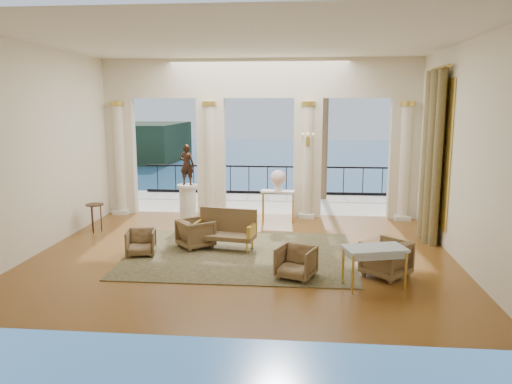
# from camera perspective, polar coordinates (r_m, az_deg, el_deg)

# --- Properties ---
(floor) EXTENTS (9.00, 9.00, 0.00)m
(floor) POSITION_cam_1_polar(r_m,az_deg,el_deg) (11.05, -1.44, -7.04)
(floor) COLOR #492C13
(floor) RESTS_ON ground
(room_walls) EXTENTS (9.00, 9.00, 9.00)m
(room_walls) POSITION_cam_1_polar(r_m,az_deg,el_deg) (9.46, -2.33, 7.81)
(room_walls) COLOR #F3EBCC
(room_walls) RESTS_ON ground
(arcade) EXTENTS (9.00, 0.56, 4.50)m
(arcade) POSITION_cam_1_polar(r_m,az_deg,el_deg) (14.37, 0.34, 7.42)
(arcade) COLOR beige
(arcade) RESTS_ON ground
(terrace) EXTENTS (10.00, 3.60, 0.10)m
(terrace) POSITION_cam_1_polar(r_m,az_deg,el_deg) (16.66, 0.93, -1.34)
(terrace) COLOR #C1B59E
(terrace) RESTS_ON ground
(balustrade) EXTENTS (9.00, 0.06, 1.03)m
(balustrade) POSITION_cam_1_polar(r_m,az_deg,el_deg) (18.15, 1.33, 1.08)
(balustrade) COLOR black
(balustrade) RESTS_ON terrace
(palm_tree) EXTENTS (2.00, 2.00, 4.50)m
(palm_tree) POSITION_cam_1_polar(r_m,az_deg,el_deg) (17.12, 8.05, 12.81)
(palm_tree) COLOR #4C3823
(palm_tree) RESTS_ON terrace
(headland) EXTENTS (22.00, 18.00, 6.00)m
(headland) POSITION_cam_1_polar(r_m,az_deg,el_deg) (86.57, -15.86, 5.59)
(headland) COLOR black
(headland) RESTS_ON sea
(sea) EXTENTS (160.00, 160.00, 0.00)m
(sea) POSITION_cam_1_polar(r_m,az_deg,el_deg) (71.10, 4.34, 2.61)
(sea) COLOR #1F5488
(sea) RESTS_ON ground
(curtain) EXTENTS (0.33, 1.40, 4.09)m
(curtain) POSITION_cam_1_polar(r_m,az_deg,el_deg) (12.42, 19.47, 3.81)
(curtain) COLOR brown
(curtain) RESTS_ON ground
(window_frame) EXTENTS (0.04, 1.60, 3.40)m
(window_frame) POSITION_cam_1_polar(r_m,az_deg,el_deg) (12.46, 20.33, 4.15)
(window_frame) COLOR gold
(window_frame) RESTS_ON room_walls
(wall_sconce) EXTENTS (0.30, 0.11, 0.33)m
(wall_sconce) POSITION_cam_1_polar(r_m,az_deg,el_deg) (14.03, 5.96, 5.85)
(wall_sconce) COLOR gold
(wall_sconce) RESTS_ON arcade
(rug) EXTENTS (4.86, 3.79, 0.02)m
(rug) POSITION_cam_1_polar(r_m,az_deg,el_deg) (10.97, -1.74, -7.12)
(rug) COLOR #303317
(rug) RESTS_ON ground
(armchair_a) EXTENTS (0.71, 0.68, 0.62)m
(armchair_a) POSITION_cam_1_polar(r_m,az_deg,el_deg) (11.14, -13.02, -5.48)
(armchair_a) COLOR #4B3E21
(armchair_a) RESTS_ON ground
(armchair_b) EXTENTS (0.83, 0.81, 0.68)m
(armchair_b) POSITION_cam_1_polar(r_m,az_deg,el_deg) (9.49, 4.61, -7.84)
(armchair_b) COLOR #4B3E21
(armchair_b) RESTS_ON ground
(armchair_c) EXTENTS (1.03, 1.03, 0.78)m
(armchair_c) POSITION_cam_1_polar(r_m,az_deg,el_deg) (9.85, 14.62, -7.17)
(armchair_c) COLOR #4B3E21
(armchair_c) RESTS_ON ground
(armchair_d) EXTENTS (0.96, 0.97, 0.73)m
(armchair_d) POSITION_cam_1_polar(r_m,az_deg,el_deg) (11.48, -6.89, -4.56)
(armchair_d) COLOR #4B3E21
(armchair_d) RESTS_ON ground
(settee) EXTENTS (1.43, 0.80, 0.90)m
(settee) POSITION_cam_1_polar(r_m,az_deg,el_deg) (11.36, -3.43, -4.25)
(settee) COLOR #4B3E21
(settee) RESTS_ON ground
(game_table) EXTENTS (1.20, 0.86, 0.74)m
(game_table) POSITION_cam_1_polar(r_m,az_deg,el_deg) (9.17, 13.40, -6.61)
(game_table) COLOR #96ADBD
(game_table) RESTS_ON ground
(pedestal) EXTENTS (0.60, 0.60, 1.10)m
(pedestal) POSITION_cam_1_polar(r_m,az_deg,el_deg) (13.62, -7.80, -1.54)
(pedestal) COLOR silver
(pedestal) RESTS_ON ground
(statue) EXTENTS (0.43, 0.32, 1.08)m
(statue) POSITION_cam_1_polar(r_m,az_deg,el_deg) (13.44, -7.91, 3.12)
(statue) COLOR black
(statue) RESTS_ON pedestal
(console_table) EXTENTS (0.96, 0.44, 0.88)m
(console_table) POSITION_cam_1_polar(r_m,az_deg,el_deg) (13.78, 2.53, -0.45)
(console_table) COLOR silver
(console_table) RESTS_ON ground
(urn) EXTENTS (0.43, 0.43, 0.57)m
(urn) POSITION_cam_1_polar(r_m,az_deg,el_deg) (13.70, 2.55, 1.50)
(urn) COLOR white
(urn) RESTS_ON console_table
(side_table) EXTENTS (0.45, 0.45, 0.73)m
(side_table) POSITION_cam_1_polar(r_m,az_deg,el_deg) (13.36, -17.96, -1.75)
(side_table) COLOR black
(side_table) RESTS_ON ground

